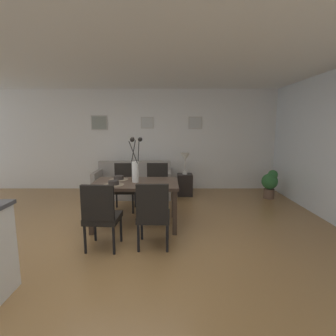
{
  "coord_description": "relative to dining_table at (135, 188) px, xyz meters",
  "views": [
    {
      "loc": [
        0.81,
        -3.48,
        1.64
      ],
      "look_at": [
        0.82,
        1.0,
        0.91
      ],
      "focal_mm": 27.19,
      "sensor_mm": 36.0,
      "label": 1
    }
  ],
  "objects": [
    {
      "name": "dining_table",
      "position": [
        0.0,
        0.0,
        0.0
      ],
      "size": [
        1.4,
        0.89,
        0.74
      ],
      "color": "#3D2D23",
      "rests_on": "ground"
    },
    {
      "name": "bowl_near_right",
      "position": [
        -0.32,
        0.2,
        0.13
      ],
      "size": [
        0.17,
        0.17,
        0.07
      ],
      "color": "#2D2826",
      "rests_on": "dining_table"
    },
    {
      "name": "back_wall_panel",
      "position": [
        -0.27,
        2.63,
        0.65
      ],
      "size": [
        9.0,
        0.1,
        2.6
      ],
      "primitive_type": "cube",
      "color": "silver",
      "rests_on": "ground"
    },
    {
      "name": "centerpiece_vase",
      "position": [
        0.0,
        0.0,
        0.37
      ],
      "size": [
        0.21,
        0.23,
        0.73
      ],
      "color": "white",
      "rests_on": "dining_table"
    },
    {
      "name": "framed_picture_right",
      "position": [
        1.24,
        2.56,
        1.1
      ],
      "size": [
        0.35,
        0.03,
        0.31
      ],
      "color": "#B2ADA3"
    },
    {
      "name": "ceiling_panel",
      "position": [
        -0.27,
        -0.22,
        1.99
      ],
      "size": [
        9.0,
        7.2,
        0.08
      ],
      "primitive_type": "cube",
      "color": "white"
    },
    {
      "name": "dining_chair_far_left",
      "position": [
        0.34,
        -0.83,
        -0.14
      ],
      "size": [
        0.45,
        0.45,
        0.92
      ],
      "color": "black",
      "rests_on": "ground"
    },
    {
      "name": "table_lamp",
      "position": [
        0.94,
        1.9,
        0.24
      ],
      "size": [
        0.22,
        0.22,
        0.51
      ],
      "color": "beige",
      "rests_on": "side_table"
    },
    {
      "name": "dining_chair_far_right",
      "position": [
        0.32,
        0.86,
        -0.14
      ],
      "size": [
        0.45,
        0.45,
        0.92
      ],
      "color": "black",
      "rests_on": "ground"
    },
    {
      "name": "dining_chair_near_right",
      "position": [
        -0.33,
        0.84,
        -0.14
      ],
      "size": [
        0.45,
        0.45,
        0.92
      ],
      "color": "black",
      "rests_on": "ground"
    },
    {
      "name": "framed_picture_left",
      "position": [
        -1.24,
        2.56,
        1.1
      ],
      "size": [
        0.42,
        0.03,
        0.37
      ],
      "color": "#B2ADA3"
    },
    {
      "name": "sofa",
      "position": [
        -0.29,
        1.87,
        -0.37
      ],
      "size": [
        1.79,
        0.84,
        0.8
      ],
      "color": "gray",
      "rests_on": "ground"
    },
    {
      "name": "ground_plane",
      "position": [
        -0.27,
        -0.62,
        -0.65
      ],
      "size": [
        9.0,
        9.0,
        0.0
      ],
      "primitive_type": "plane",
      "color": "olive"
    },
    {
      "name": "side_table",
      "position": [
        0.94,
        1.9,
        -0.39
      ],
      "size": [
        0.36,
        0.36,
        0.52
      ],
      "primitive_type": "cube",
      "color": "black",
      "rests_on": "ground"
    },
    {
      "name": "framed_picture_center",
      "position": [
        0.0,
        2.56,
        1.1
      ],
      "size": [
        0.33,
        0.03,
        0.3
      ],
      "color": "#B2ADA3"
    },
    {
      "name": "potted_plant",
      "position": [
        2.89,
        1.63,
        -0.28
      ],
      "size": [
        0.36,
        0.36,
        0.67
      ],
      "color": "brown",
      "rests_on": "ground"
    },
    {
      "name": "dining_chair_near_left",
      "position": [
        -0.35,
        -0.88,
        -0.14
      ],
      "size": [
        0.47,
        0.47,
        0.92
      ],
      "color": "black",
      "rests_on": "ground"
    },
    {
      "name": "placemat_near_left",
      "position": [
        -0.32,
        -0.2,
        0.09
      ],
      "size": [
        0.32,
        0.32,
        0.01
      ],
      "primitive_type": "cylinder",
      "color": "#7F705B",
      "rests_on": "dining_table"
    },
    {
      "name": "bowl_near_left",
      "position": [
        -0.32,
        -0.2,
        0.13
      ],
      "size": [
        0.17,
        0.17,
        0.07
      ],
      "color": "#2D2826",
      "rests_on": "dining_table"
    },
    {
      "name": "placemat_near_right",
      "position": [
        -0.32,
        0.2,
        0.09
      ],
      "size": [
        0.32,
        0.32,
        0.01
      ],
      "primitive_type": "cylinder",
      "color": "#7F705B",
      "rests_on": "dining_table"
    }
  ]
}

